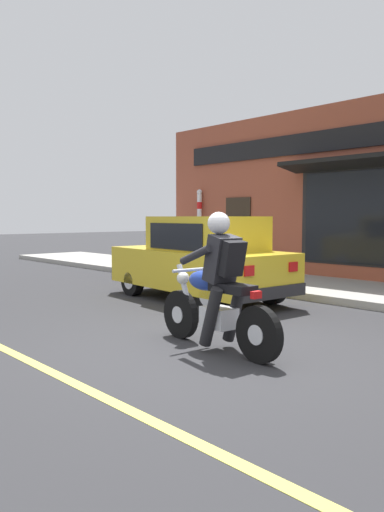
{
  "coord_description": "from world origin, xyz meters",
  "views": [
    {
      "loc": [
        -4.08,
        -4.06,
        1.56
      ],
      "look_at": [
        1.19,
        1.68,
        0.95
      ],
      "focal_mm": 35.0,
      "sensor_mm": 36.0,
      "label": 1
    }
  ],
  "objects": [
    {
      "name": "trash_bin",
      "position": [
        5.47,
        7.11,
        0.64
      ],
      "size": [
        0.56,
        0.56,
        0.98
      ],
      "color": "#514C47",
      "rests_on": "sidewalk_curb"
    },
    {
      "name": "motorcycle_with_rider",
      "position": [
        0.05,
        -0.0,
        0.68
      ],
      "size": [
        0.59,
        2.02,
        1.62
      ],
      "color": "black",
      "rests_on": "ground"
    },
    {
      "name": "ground_plane",
      "position": [
        0.0,
        0.0,
        0.0
      ],
      "size": [
        80.0,
        80.0,
        0.0
      ],
      "primitive_type": "plane",
      "color": "#2B2B2D"
    },
    {
      "name": "car_hatchback",
      "position": [
        2.32,
        2.67,
        0.77
      ],
      "size": [
        1.92,
        3.89,
        1.57
      ],
      "color": "black",
      "rests_on": "ground"
    },
    {
      "name": "sidewalk_curb",
      "position": [
        5.0,
        3.0,
        0.07
      ],
      "size": [
        2.6,
        22.0,
        0.14
      ],
      "primitive_type": "cube",
      "color": "#9E9B93",
      "rests_on": "ground"
    },
    {
      "name": "storefront_building",
      "position": [
        6.53,
        2.02,
        2.11
      ],
      "size": [
        1.25,
        11.86,
        4.2
      ],
      "color": "brown",
      "rests_on": "ground"
    }
  ]
}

